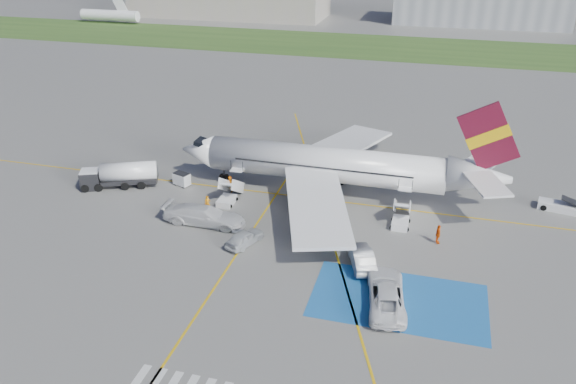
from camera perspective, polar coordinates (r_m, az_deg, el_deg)
name	(u,v)px	position (r m, az deg, el deg)	size (l,w,h in m)	color
ground	(292,256)	(51.52, 0.40, -6.57)	(400.00, 400.00, 0.00)	#60605E
grass_strip	(395,48)	(140.15, 10.82, 14.22)	(400.00, 30.00, 0.01)	#2D4C1E
taxiway_line_main	(320,199)	(61.68, 3.29, -0.74)	(120.00, 0.20, 0.01)	gold
taxiway_line_cross	(197,314)	(45.30, -9.24, -12.17)	(0.20, 60.00, 0.01)	gold
taxiway_line_diag	(320,199)	(61.68, 3.29, -0.74)	(0.20, 60.00, 0.01)	gold
staging_box	(398,300)	(47.03, 11.16, -10.72)	(14.00, 8.00, 0.01)	#1B5DA6
terminal_centre	(481,2)	(178.48, 19.01, 17.76)	(48.00, 18.00, 12.00)	gray
airliner	(338,165)	(61.77, 5.13, 2.71)	(36.81, 32.95, 11.92)	white
airstairs_fwd	(228,197)	(61.05, -6.11, -0.50)	(1.90, 5.20, 3.60)	white
airstairs_aft	(401,219)	(57.50, 11.39, -2.68)	(1.90, 5.20, 3.60)	white
fuel_tanker	(120,177)	(66.86, -16.71, 1.49)	(8.63, 5.35, 2.88)	black
gpu_cart	(182,180)	(65.67, -10.74, 1.23)	(2.14, 1.74, 1.55)	white
belt_loader	(564,208)	(65.73, 26.21, -1.43)	(5.50, 2.76, 1.59)	white
car_silver_a	(245,238)	(53.11, -4.43, -4.64)	(1.72, 4.27, 1.46)	#B9BDC1
car_silver_b	(362,257)	(50.27, 7.48, -6.58)	(1.80, 5.17, 1.70)	silver
van_white_a	(387,291)	(45.96, 9.99, -9.83)	(2.81, 6.09, 2.28)	white
van_white_b	(204,213)	(56.82, -8.55, -2.09)	(2.59, 6.38, 2.50)	silver
crew_fwd	(207,203)	(59.46, -8.18, -1.15)	(0.62, 0.41, 1.70)	orange
crew_nose	(230,184)	(63.18, -5.90, 0.79)	(0.92, 0.72, 1.90)	orange
crew_aft	(438,234)	(54.89, 15.01, -4.17)	(1.13, 0.47, 1.93)	#F05C0C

